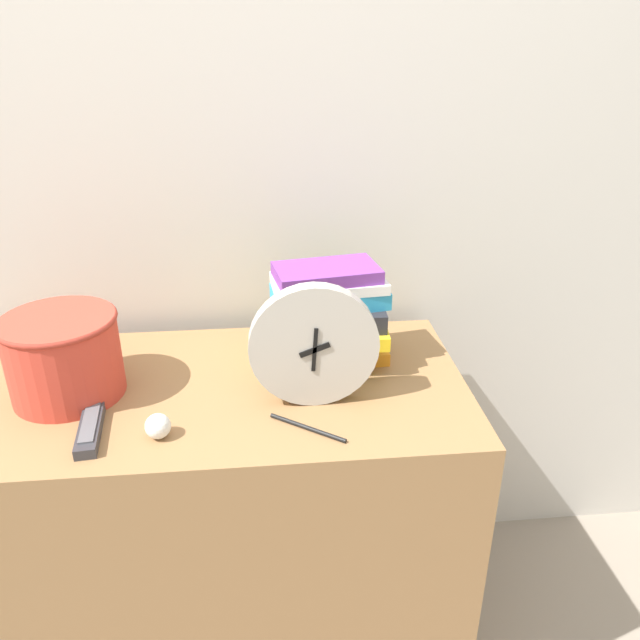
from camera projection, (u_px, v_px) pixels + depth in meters
name	position (u px, v px, depth m)	size (l,w,h in m)	color
wall_back	(199.00, 127.00, 1.37)	(6.00, 0.04, 2.40)	beige
desk	(218.00, 524.00, 1.43)	(1.07, 0.53, 0.74)	olive
desk_clock	(314.00, 346.00, 1.17)	(0.25, 0.04, 0.25)	#B7B2A8
book_stack	(328.00, 316.00, 1.33)	(0.25, 0.21, 0.22)	orange
basket	(63.00, 354.00, 1.21)	(0.22, 0.22, 0.17)	#C63D2D
tv_remote	(90.00, 427.00, 1.12)	(0.05, 0.17, 0.02)	#333338
crumpled_paper_ball	(158.00, 426.00, 1.11)	(0.05, 0.05, 0.05)	white
pen	(307.00, 428.00, 1.13)	(0.13, 0.10, 0.01)	black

